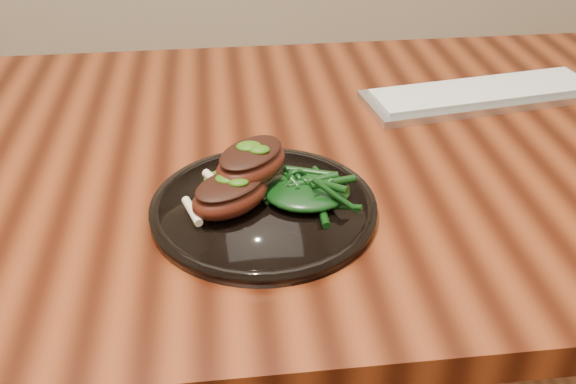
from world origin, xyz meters
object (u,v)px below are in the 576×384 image
object	(u,v)px
lamb_chop_front	(230,194)
greens_heap	(307,185)
desk	(247,199)
plate	(264,208)
keyboard	(483,94)

from	to	relation	value
lamb_chop_front	greens_heap	world-z (taller)	lamb_chop_front
desk	plate	world-z (taller)	plate
desk	keyboard	world-z (taller)	keyboard
lamb_chop_front	greens_heap	size ratio (longest dim) A/B	1.15
keyboard	greens_heap	bearing A→B (deg)	-139.72
plate	greens_heap	bearing A→B (deg)	5.19
lamb_chop_front	desk	bearing A→B (deg)	81.29
lamb_chop_front	keyboard	xyz separation A→B (m)	(0.41, 0.29, -0.03)
plate	keyboard	size ratio (longest dim) A/B	0.67
greens_heap	keyboard	bearing A→B (deg)	40.28
desk	keyboard	size ratio (longest dim) A/B	4.05
greens_heap	keyboard	world-z (taller)	greens_heap
lamb_chop_front	keyboard	bearing A→B (deg)	34.83
desk	greens_heap	distance (m)	0.20
plate	lamb_chop_front	size ratio (longest dim) A/B	2.25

